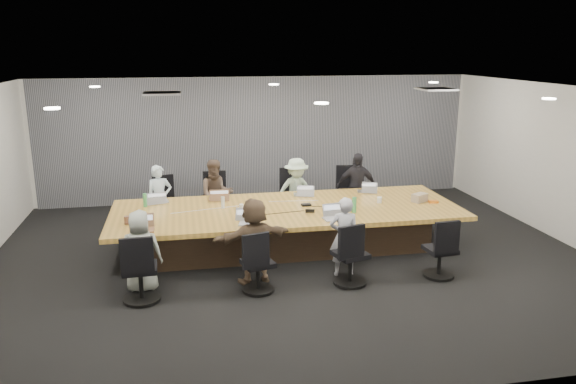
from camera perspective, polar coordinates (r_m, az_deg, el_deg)
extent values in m
cube|color=black|center=(9.53, 0.46, -6.72)|extent=(10.00, 8.00, 0.00)
cube|color=white|center=(8.90, 0.50, 10.32)|extent=(10.00, 8.00, 0.00)
cube|color=beige|center=(12.98, -3.05, 5.44)|extent=(10.00, 0.00, 2.80)
cube|color=beige|center=(5.43, 9.00, -7.97)|extent=(10.00, 0.00, 2.80)
cube|color=beige|center=(11.21, 26.42, 2.46)|extent=(0.00, 8.00, 2.80)
cube|color=slate|center=(12.90, -3.00, 5.39)|extent=(9.80, 0.04, 2.80)
cube|color=#412E20|center=(9.87, -0.11, -3.90)|extent=(4.80, 1.40, 0.66)
cube|color=gold|center=(9.76, -0.11, -1.84)|extent=(6.00, 2.20, 0.08)
imported|color=silver|center=(10.92, -12.90, -0.70)|extent=(0.53, 0.40, 1.30)
cube|color=#B2B2B7|center=(10.37, -13.01, -0.96)|extent=(0.37, 0.28, 0.02)
imported|color=brown|center=(10.92, -7.28, -0.26)|extent=(0.70, 0.56, 1.37)
cube|color=#8C6647|center=(10.38, -7.08, -0.68)|extent=(0.37, 0.27, 0.02)
imported|color=#AECBB1|center=(11.13, 0.85, 0.06)|extent=(0.92, 0.60, 1.33)
cube|color=#B2B2B7|center=(10.59, 1.46, -0.25)|extent=(0.36, 0.27, 0.02)
imported|color=#24232A|center=(11.44, 6.96, 0.51)|extent=(0.86, 0.46, 1.40)
cube|color=#B2B2B7|center=(10.92, 7.85, 0.07)|extent=(0.33, 0.26, 0.02)
imported|color=#959D93|center=(8.37, -14.73, -5.85)|extent=(0.61, 0.41, 1.22)
cube|color=#8C6647|center=(8.85, -14.59, -3.76)|extent=(0.36, 0.25, 0.02)
imported|color=brown|center=(8.39, -3.44, -4.96)|extent=(1.28, 0.67, 1.32)
cube|color=#B2B2B7|center=(8.88, -3.93, -3.24)|extent=(0.37, 0.30, 0.02)
imported|color=#A8A9B4|center=(8.68, 5.71, -4.54)|extent=(0.51, 0.38, 1.26)
cube|color=#B2B2B7|center=(9.14, 4.75, -2.72)|extent=(0.38, 0.28, 0.02)
cylinder|color=#42A357|center=(10.10, -14.32, -0.81)|extent=(0.08, 0.08, 0.24)
cylinder|color=#42A357|center=(9.52, 6.74, -1.30)|extent=(0.10, 0.10, 0.27)
cylinder|color=silver|center=(9.77, -6.63, -1.06)|extent=(0.07, 0.07, 0.21)
cylinder|color=white|center=(9.69, -4.76, -1.49)|extent=(0.08, 0.08, 0.09)
cylinder|color=white|center=(10.18, 9.27, -0.80)|extent=(0.10, 0.10, 0.11)
cylinder|color=brown|center=(9.23, -16.02, -2.75)|extent=(0.13, 0.13, 0.12)
cube|color=black|center=(9.31, -2.99, -2.33)|extent=(0.19, 0.16, 0.03)
cube|color=black|center=(9.88, 1.85, -1.30)|extent=(0.17, 0.12, 0.03)
cube|color=black|center=(9.47, 2.25, -1.93)|extent=(0.16, 0.07, 0.06)
cube|color=tan|center=(10.39, 13.23, -0.57)|extent=(0.33, 0.28, 0.15)
cube|color=orange|center=(10.41, 14.56, -0.95)|extent=(0.18, 0.13, 0.04)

